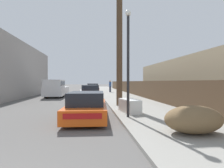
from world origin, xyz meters
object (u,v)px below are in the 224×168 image
at_px(discarded_fridge, 130,106).
at_px(pedestrian, 110,86).
at_px(car_parked_mid, 90,92).
at_px(street_lamp, 128,55).
at_px(brush_pile, 193,119).
at_px(pickup_truck, 56,88).
at_px(utility_pole, 119,38).
at_px(car_parked_far, 92,89).
at_px(parked_sports_car_red, 87,106).

relative_size(discarded_fridge, pedestrian, 0.93).
xyz_separation_m(discarded_fridge, car_parked_mid, (-2.10, 8.44, 0.18)).
relative_size(street_lamp, brush_pile, 2.65).
xyz_separation_m(pickup_truck, pedestrian, (6.75, 6.28, 0.10)).
bearing_deg(discarded_fridge, car_parked_mid, 92.87).
distance_m(car_parked_mid, pickup_truck, 4.61).
xyz_separation_m(utility_pole, brush_pile, (1.23, -6.40, -4.00)).
distance_m(car_parked_far, brush_pile, 21.51).
relative_size(car_parked_far, pedestrian, 2.45).
bearing_deg(parked_sports_car_red, street_lamp, -9.48).
distance_m(parked_sports_car_red, pedestrian, 18.50).
height_order(discarded_fridge, pickup_truck, pickup_truck).
distance_m(car_parked_far, pickup_truck, 7.51).
height_order(discarded_fridge, brush_pile, brush_pile).
distance_m(car_parked_mid, utility_pole, 7.33).
xyz_separation_m(car_parked_mid, pedestrian, (3.04, 9.02, 0.40)).
bearing_deg(car_parked_far, street_lamp, -88.09).
bearing_deg(car_parked_far, car_parked_mid, -94.67).
relative_size(discarded_fridge, utility_pole, 0.19).
bearing_deg(brush_pile, car_parked_far, 97.64).
relative_size(car_parked_far, pickup_truck, 0.75).
relative_size(car_parked_mid, brush_pile, 2.51).
bearing_deg(car_parked_mid, discarded_fridge, -79.62).
bearing_deg(parked_sports_car_red, discarded_fridge, 22.91).
relative_size(parked_sports_car_red, car_parked_far, 0.98).
xyz_separation_m(utility_pole, street_lamp, (-0.23, -3.76, -1.68)).
relative_size(discarded_fridge, brush_pile, 0.92).
xyz_separation_m(pickup_truck, street_lamp, (5.47, -12.36, 1.93)).
height_order(car_parked_mid, car_parked_far, car_parked_far).
height_order(discarded_fridge, car_parked_far, car_parked_far).
relative_size(car_parked_mid, pedestrian, 2.53).
bearing_deg(utility_pole, car_parked_far, 96.25).
bearing_deg(pickup_truck, parked_sports_car_red, 107.50).
distance_m(parked_sports_car_red, brush_pile, 4.48).
bearing_deg(brush_pile, parked_sports_car_red, 137.01).
bearing_deg(brush_pile, utility_pole, 100.84).
bearing_deg(utility_pole, car_parked_mid, 108.78).
distance_m(car_parked_far, street_lamp, 18.86).
relative_size(parked_sports_car_red, pedestrian, 2.41).
height_order(parked_sports_car_red, brush_pile, parked_sports_car_red).
bearing_deg(discarded_fridge, car_parked_far, 84.59).
bearing_deg(pedestrian, car_parked_mid, -108.64).
bearing_deg(utility_pole, brush_pile, -79.16).
bearing_deg(utility_pole, parked_sports_car_red, -121.49).
xyz_separation_m(car_parked_far, brush_pile, (2.86, -21.32, -0.12)).
bearing_deg(street_lamp, utility_pole, 86.48).
height_order(utility_pole, pedestrian, utility_pole).
bearing_deg(pedestrian, pickup_truck, -137.04).
relative_size(discarded_fridge, street_lamp, 0.35).
height_order(car_parked_far, brush_pile, car_parked_far).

